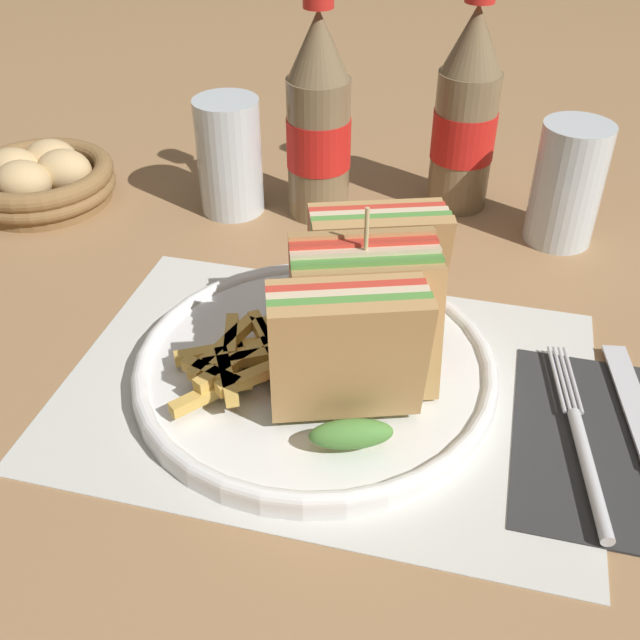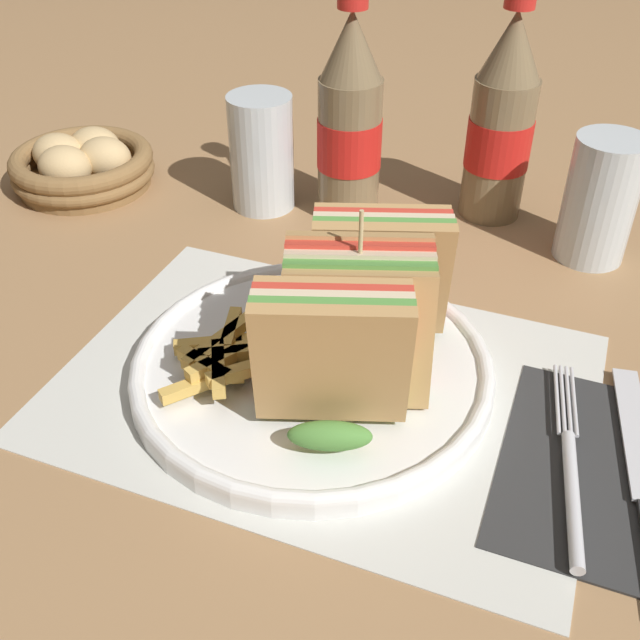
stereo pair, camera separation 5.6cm
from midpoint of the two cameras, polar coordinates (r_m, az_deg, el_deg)
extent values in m
plane|color=#9E754C|center=(0.57, 1.96, -4.93)|extent=(4.00, 4.00, 0.00)
cube|color=silver|center=(0.56, 3.08, -5.24)|extent=(0.39, 0.28, 0.00)
cylinder|color=white|center=(0.57, 2.10, -3.90)|extent=(0.27, 0.27, 0.01)
torus|color=white|center=(0.56, 2.12, -3.36)|extent=(0.27, 0.27, 0.01)
cube|color=tan|center=(0.47, 4.28, -3.68)|extent=(0.10, 0.06, 0.10)
cube|color=#518E3D|center=(0.48, 4.24, -3.07)|extent=(0.10, 0.06, 0.10)
cube|color=beige|center=(0.49, 4.21, -2.49)|extent=(0.10, 0.06, 0.10)
cube|color=red|center=(0.50, 4.18, -1.93)|extent=(0.10, 0.06, 0.10)
cube|color=tan|center=(0.50, 4.15, -1.38)|extent=(0.10, 0.06, 0.10)
ellipsoid|color=#518E3D|center=(0.49, 4.10, -8.94)|extent=(0.06, 0.04, 0.02)
cube|color=tan|center=(0.50, 6.12, -1.74)|extent=(0.10, 0.06, 0.10)
cube|color=#518E3D|center=(0.51, 6.08, -0.94)|extent=(0.10, 0.06, 0.10)
cube|color=beige|center=(0.51, 6.04, -0.16)|extent=(0.10, 0.06, 0.10)
cube|color=red|center=(0.52, 6.00, 0.60)|extent=(0.10, 0.06, 0.10)
cube|color=tan|center=(0.53, 5.96, 1.35)|extent=(0.10, 0.06, 0.10)
ellipsoid|color=#518E3D|center=(0.52, 5.88, -5.09)|extent=(0.06, 0.04, 0.02)
cube|color=tan|center=(0.55, 7.61, 2.92)|extent=(0.10, 0.06, 0.10)
cube|color=#518E3D|center=(0.56, 7.53, 3.34)|extent=(0.10, 0.06, 0.10)
cube|color=beige|center=(0.57, 7.45, 3.74)|extent=(0.10, 0.06, 0.10)
cube|color=red|center=(0.58, 7.38, 4.13)|extent=(0.10, 0.06, 0.10)
cube|color=tan|center=(0.59, 7.30, 4.51)|extent=(0.10, 0.06, 0.10)
ellipsoid|color=#518E3D|center=(0.56, 7.40, -1.76)|extent=(0.06, 0.04, 0.02)
cylinder|color=tan|center=(0.51, 6.11, 1.77)|extent=(0.00, 0.00, 0.13)
cube|color=gold|center=(0.56, -3.51, -2.69)|extent=(0.03, 0.06, 0.01)
cube|color=gold|center=(0.57, -4.90, -1.91)|extent=(0.06, 0.04, 0.01)
cube|color=gold|center=(0.53, -5.59, -4.75)|extent=(0.05, 0.06, 0.01)
cube|color=gold|center=(0.55, -4.07, -3.27)|extent=(0.05, 0.01, 0.01)
cube|color=gold|center=(0.53, -2.67, -3.95)|extent=(0.05, 0.05, 0.01)
cube|color=gold|center=(0.54, -3.17, -2.64)|extent=(0.06, 0.04, 0.01)
cube|color=gold|center=(0.55, -4.73, -1.63)|extent=(0.03, 0.07, 0.01)
cube|color=gold|center=(0.54, -4.12, -2.96)|extent=(0.04, 0.06, 0.01)
cube|color=gold|center=(0.53, -5.86, -3.51)|extent=(0.05, 0.02, 0.01)
cube|color=gold|center=(0.53, -4.75, -3.78)|extent=(0.03, 0.05, 0.01)
cube|color=gold|center=(0.55, -1.05, -1.78)|extent=(0.04, 0.05, 0.01)
cube|color=gold|center=(0.56, -4.16, -1.08)|extent=(0.02, 0.05, 0.01)
cube|color=gold|center=(0.55, -1.50, -1.64)|extent=(0.05, 0.06, 0.01)
cube|color=#2D2D2D|center=(0.55, 23.66, -10.62)|extent=(0.13, 0.18, 0.00)
cylinder|color=silver|center=(0.51, 21.77, -12.57)|extent=(0.03, 0.11, 0.01)
cylinder|color=silver|center=(0.58, 20.32, -5.72)|extent=(0.01, 0.07, 0.00)
cylinder|color=silver|center=(0.58, 20.71, -5.76)|extent=(0.01, 0.07, 0.00)
cylinder|color=silver|center=(0.58, 21.09, -5.80)|extent=(0.01, 0.07, 0.00)
cylinder|color=silver|center=(0.58, 21.48, -5.84)|extent=(0.01, 0.07, 0.00)
cube|color=silver|center=(0.58, 25.50, -7.71)|extent=(0.04, 0.13, 0.00)
cylinder|color=#7A6647|center=(0.76, 4.42, 12.77)|extent=(0.06, 0.06, 0.14)
cylinder|color=red|center=(0.75, 4.44, 13.26)|extent=(0.06, 0.06, 0.05)
cone|color=#7A6647|center=(0.72, 4.82, 20.14)|extent=(0.06, 0.06, 0.06)
cylinder|color=#7A6647|center=(0.78, 15.45, 12.36)|extent=(0.06, 0.06, 0.14)
cylinder|color=red|center=(0.78, 15.53, 12.83)|extent=(0.06, 0.06, 0.05)
cone|color=#7A6647|center=(0.75, 16.77, 19.41)|extent=(0.06, 0.06, 0.06)
cylinder|color=silver|center=(0.74, 22.66, 8.40)|extent=(0.07, 0.07, 0.12)
cylinder|color=black|center=(0.75, 22.24, 6.83)|extent=(0.06, 0.06, 0.07)
cylinder|color=silver|center=(0.77, -2.36, 12.57)|extent=(0.07, 0.07, 0.12)
cylinder|color=black|center=(0.78, -2.31, 11.00)|extent=(0.06, 0.06, 0.07)
cylinder|color=olive|center=(0.87, -15.66, 10.17)|extent=(0.14, 0.14, 0.01)
torus|color=olive|center=(0.86, -15.78, 10.82)|extent=(0.15, 0.15, 0.02)
torus|color=olive|center=(0.86, -15.93, 11.66)|extent=(0.15, 0.15, 0.02)
ellipsoid|color=tan|center=(0.85, -14.23, 11.86)|extent=(0.06, 0.05, 0.04)
ellipsoid|color=tan|center=(0.88, -14.98, 12.57)|extent=(0.06, 0.05, 0.04)
ellipsoid|color=tan|center=(0.87, -17.53, 11.94)|extent=(0.06, 0.05, 0.04)
ellipsoid|color=tan|center=(0.84, -17.05, 11.06)|extent=(0.06, 0.05, 0.04)
camera|label=1|loc=(0.03, -87.14, 2.15)|focal=42.00mm
camera|label=2|loc=(0.03, 92.86, -2.15)|focal=42.00mm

